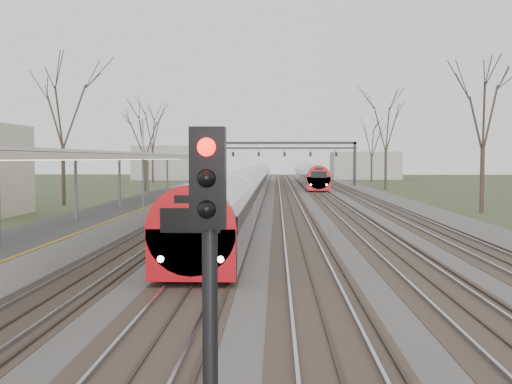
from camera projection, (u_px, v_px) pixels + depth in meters
track_bed at (280, 200)px, 57.39m from camera, size 24.00×160.00×0.22m
platform at (134, 211)px, 40.20m from camera, size 3.50×69.00×1.00m
canopy at (115, 156)px, 35.52m from camera, size 4.10×50.00×3.11m
signal_gantry at (279, 150)px, 87.07m from camera, size 21.00×0.59×6.08m
tree_west_far at (62, 105)px, 50.54m from camera, size 5.50×5.50×11.33m
tree_east_far at (483, 107)px, 43.60m from camera, size 5.00×5.00×10.30m
train_near at (252, 182)px, 62.86m from camera, size 2.62×90.21×3.05m
train_far at (309, 175)px, 91.70m from camera, size 2.62×45.21×3.05m
signal_post at (209, 265)px, 6.42m from camera, size 0.35×0.45×4.10m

